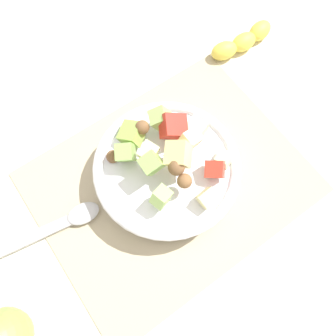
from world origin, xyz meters
TOP-DOWN VIEW (x-y plane):
  - ground_plane at (0.00, 0.00)m, footprint 2.40×2.40m
  - placemat at (0.00, 0.00)m, footprint 0.46×0.36m
  - salad_bowl at (0.00, 0.01)m, footprint 0.24×0.24m
  - serving_spoon at (-0.20, 0.04)m, footprint 0.23×0.06m
  - banana_whole at (0.30, 0.16)m, footprint 0.15×0.05m

SIDE VIEW (x-z plane):
  - ground_plane at x=0.00m, z-range 0.00..0.00m
  - placemat at x=0.00m, z-range 0.00..0.01m
  - serving_spoon at x=-0.20m, z-range 0.00..0.02m
  - banana_whole at x=0.30m, z-range 0.00..0.04m
  - salad_bowl at x=0.00m, z-range -0.02..0.10m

